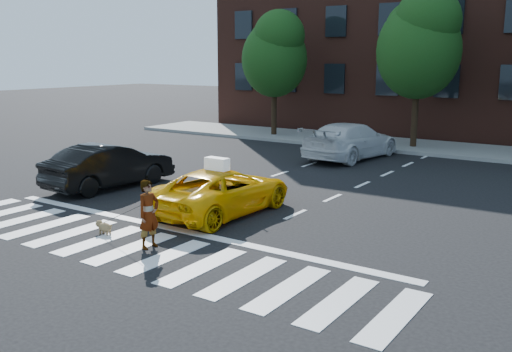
% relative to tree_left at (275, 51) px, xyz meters
% --- Properties ---
extents(ground, '(120.00, 120.00, 0.00)m').
position_rel_tree_left_xyz_m(ground, '(6.97, -17.00, -4.44)').
color(ground, black).
rests_on(ground, ground).
extents(crosswalk, '(13.00, 2.40, 0.01)m').
position_rel_tree_left_xyz_m(crosswalk, '(6.97, -17.00, -4.43)').
color(crosswalk, silver).
rests_on(crosswalk, ground).
extents(stop_line, '(12.00, 0.30, 0.01)m').
position_rel_tree_left_xyz_m(stop_line, '(6.97, -15.40, -4.43)').
color(stop_line, silver).
rests_on(stop_line, ground).
extents(sidewalk_far, '(30.00, 4.00, 0.15)m').
position_rel_tree_left_xyz_m(sidewalk_far, '(6.97, 0.50, -4.37)').
color(sidewalk_far, slate).
rests_on(sidewalk_far, ground).
extents(building, '(26.00, 10.00, 12.00)m').
position_rel_tree_left_xyz_m(building, '(6.97, 8.00, 1.56)').
color(building, '#4D251B').
rests_on(building, ground).
extents(tree_left, '(3.39, 3.38, 6.50)m').
position_rel_tree_left_xyz_m(tree_left, '(0.00, 0.00, 0.00)').
color(tree_left, black).
rests_on(tree_left, ground).
extents(tree_mid, '(3.69, 3.69, 7.10)m').
position_rel_tree_left_xyz_m(tree_mid, '(7.50, -0.00, 0.41)').
color(tree_mid, black).
rests_on(tree_mid, ground).
extents(taxi, '(2.13, 4.43, 1.22)m').
position_rel_tree_left_xyz_m(taxi, '(6.85, -13.56, -3.83)').
color(taxi, '#ECAA04').
rests_on(taxi, ground).
extents(black_sedan, '(1.82, 4.40, 1.42)m').
position_rel_tree_left_xyz_m(black_sedan, '(1.97, -13.08, -3.73)').
color(black_sedan, black).
rests_on(black_sedan, ground).
extents(white_suv, '(2.64, 5.33, 1.49)m').
position_rel_tree_left_xyz_m(white_suv, '(6.10, -3.78, -3.69)').
color(white_suv, silver).
rests_on(white_suv, ground).
extents(woman, '(0.40, 0.58, 1.52)m').
position_rel_tree_left_xyz_m(woman, '(7.26, -16.72, -3.68)').
color(woman, '#999999').
rests_on(woman, ground).
extents(dog, '(0.55, 0.21, 0.31)m').
position_rel_tree_left_xyz_m(dog, '(5.66, -16.62, -4.26)').
color(dog, '#8D5F48').
rests_on(dog, ground).
extents(taxi_sign, '(0.66, 0.30, 0.32)m').
position_rel_tree_left_xyz_m(taxi_sign, '(6.85, -13.76, -3.06)').
color(taxi_sign, white).
rests_on(taxi_sign, taxi).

